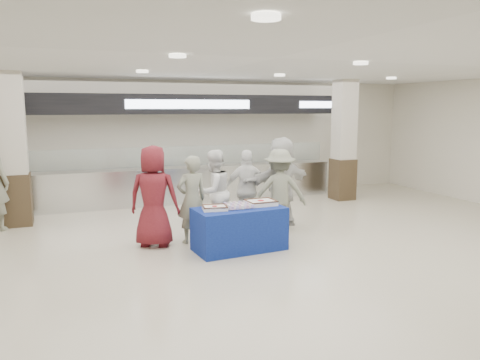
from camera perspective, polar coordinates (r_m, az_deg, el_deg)
name	(u,v)px	position (r m, az deg, el deg)	size (l,w,h in m)	color
ground	(274,264)	(7.60, 4.13, -10.13)	(14.00, 14.00, 0.00)	beige
serving_line	(188,158)	(12.36, -6.42, 2.68)	(8.70, 0.85, 2.80)	silver
column_left	(14,153)	(10.79, -25.82, 2.96)	(0.55, 0.55, 3.20)	#332617
column_right	(344,143)	(12.86, 12.53, 4.43)	(0.55, 0.55, 3.20)	#332617
display_table	(239,229)	(8.19, -0.09, -5.97)	(1.55, 0.78, 0.75)	navy
sheet_cake_left	(215,207)	(7.93, -3.10, -3.37)	(0.45, 0.37, 0.09)	white
sheet_cake_right	(261,202)	(8.32, 2.55, -2.73)	(0.52, 0.42, 0.10)	white
cupcake_tray	(239,206)	(8.11, -0.17, -3.13)	(0.47, 0.35, 0.07)	#B9B8BE
civilian_maroon	(154,196)	(8.44, -10.47, -1.96)	(0.89, 0.58, 1.82)	maroon
soldier_a	(192,199)	(8.59, -5.91, -2.37)	(0.59, 0.39, 1.61)	slate
chef_tall	(214,192)	(9.17, -3.23, -1.48)	(0.81, 0.63, 1.66)	white
chef_short	(248,190)	(9.54, 0.92, -1.17)	(0.95, 0.40, 1.63)	white
soldier_b	(279,191)	(9.32, 4.83, -1.33)	(1.07, 0.62, 1.66)	slate
civilian_white	(281,182)	(9.75, 5.03, -0.23)	(1.74, 0.55, 1.88)	silver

